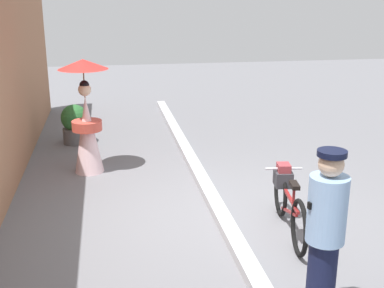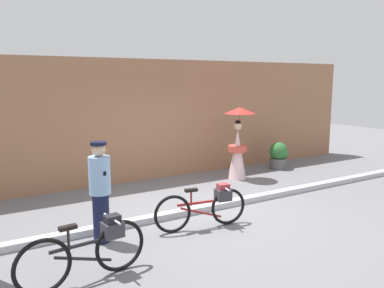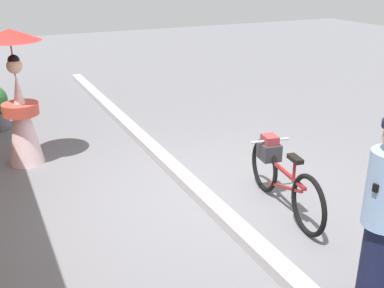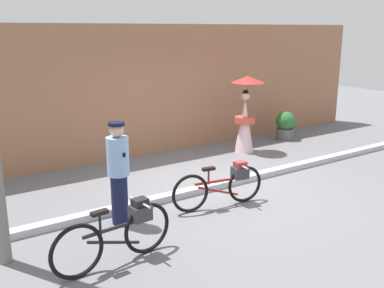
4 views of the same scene
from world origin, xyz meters
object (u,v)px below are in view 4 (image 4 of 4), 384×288
(bicycle_far_side, at_px, (120,232))
(potted_plant_by_door, at_px, (286,125))
(person_with_parasol, at_px, (245,114))
(bicycle_near_officer, at_px, (223,184))
(person_officer, at_px, (118,171))

(bicycle_far_side, relative_size, potted_plant_by_door, 2.22)
(potted_plant_by_door, bearing_deg, person_with_parasol, -170.17)
(bicycle_far_side, bearing_deg, potted_plant_by_door, 28.30)
(bicycle_near_officer, height_order, bicycle_far_side, bicycle_far_side)
(bicycle_near_officer, xyz_separation_m, person_officer, (-1.77, 0.35, 0.46))
(bicycle_far_side, bearing_deg, person_with_parasol, 33.77)
(bicycle_far_side, height_order, potted_plant_by_door, bicycle_far_side)
(bicycle_near_officer, distance_m, potted_plant_by_door, 5.17)
(bicycle_near_officer, distance_m, person_with_parasol, 3.65)
(person_with_parasol, bearing_deg, potted_plant_by_door, 9.83)
(bicycle_near_officer, xyz_separation_m, person_with_parasol, (2.60, 2.51, 0.54))
(bicycle_far_side, xyz_separation_m, person_with_parasol, (4.89, 3.27, 0.51))
(bicycle_near_officer, relative_size, bicycle_far_side, 0.99)
(potted_plant_by_door, bearing_deg, person_officer, -158.12)
(person_with_parasol, distance_m, potted_plant_by_door, 1.85)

